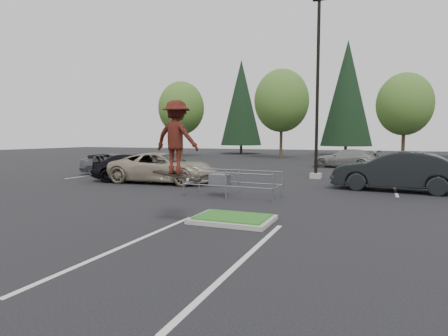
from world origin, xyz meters
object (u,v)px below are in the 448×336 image
at_px(decid_a, 181,110).
at_px(conif_a, 241,103).
at_px(cart_corral, 223,180).
at_px(car_r_charc, 396,171).
at_px(conif_b, 347,93).
at_px(car_far_silver, 346,158).
at_px(light_pole, 317,98).
at_px(car_l_grey, 115,163).
at_px(decid_b, 281,103).
at_px(car_l_tan, 164,168).
at_px(decid_c, 404,106).
at_px(skateboarder, 177,138).
at_px(car_l_black, 139,168).

bearing_deg(decid_a, conif_a, 68.09).
relative_size(cart_corral, car_r_charc, 0.72).
relative_size(conif_b, car_far_silver, 2.97).
height_order(light_pole, car_l_grey, light_pole).
height_order(decid_b, car_l_tan, decid_b).
bearing_deg(car_far_silver, decid_c, 164.41).
xyz_separation_m(skateboarder, car_l_grey, (-10.30, 10.37, -1.64)).
bearing_deg(car_far_silver, cart_corral, -1.79).
bearing_deg(decid_b, car_r_charc, -64.72).
bearing_deg(car_l_grey, car_r_charc, -109.31).
bearing_deg(car_r_charc, car_far_silver, -159.79).
bearing_deg(conif_a, conif_b, 2.05).
bearing_deg(car_l_black, decid_b, -17.14).
bearing_deg(skateboarder, car_l_black, -44.16).
height_order(light_pole, car_far_silver, light_pole).
distance_m(light_pole, car_l_black, 10.58).
bearing_deg(car_l_grey, light_pole, -93.08).
xyz_separation_m(decid_b, car_l_grey, (-5.49, -21.16, -5.34)).
height_order(car_l_tan, car_l_black, car_l_tan).
height_order(decid_a, car_l_tan, decid_a).
bearing_deg(cart_corral, car_l_black, 155.84).
height_order(cart_corral, car_l_grey, car_l_grey).
xyz_separation_m(car_r_charc, car_far_silver, (-2.98, 12.25, -0.16)).
relative_size(car_r_charc, car_far_silver, 1.08).
height_order(skateboarder, car_l_black, skateboarder).
xyz_separation_m(conif_b, car_far_silver, (1.52, -19.96, -7.14)).
bearing_deg(car_far_silver, conif_b, -165.55).
distance_m(light_pole, car_l_grey, 12.87).
bearing_deg(conif_a, cart_corral, -71.49).
relative_size(decid_a, conif_b, 0.61).
bearing_deg(car_l_grey, decid_b, -29.96).
height_order(cart_corral, skateboarder, skateboarder).
xyz_separation_m(car_l_tan, car_far_silver, (8.02, 13.54, -0.07)).
bearing_deg(cart_corral, decid_b, 100.81).
distance_m(decid_c, skateboarder, 31.79).
bearing_deg(conif_b, car_r_charc, -82.05).
relative_size(conif_a, car_l_black, 2.57).
distance_m(cart_corral, car_l_tan, 5.44).
bearing_deg(car_l_black, car_l_grey, 43.55).
xyz_separation_m(car_l_black, car_far_silver, (9.52, 13.54, -0.02)).
distance_m(skateboarder, car_r_charc, 10.99).
bearing_deg(car_r_charc, car_l_black, -77.58).
bearing_deg(car_far_silver, decid_b, -132.91).
height_order(car_l_tan, car_far_silver, car_l_tan).
distance_m(cart_corral, car_l_grey, 10.95).
bearing_deg(cart_corral, decid_a, 123.79).
distance_m(decid_b, conif_b, 11.78).
xyz_separation_m(decid_b, conif_a, (-7.99, 9.47, 1.05)).
bearing_deg(decid_a, decid_b, 2.39).
height_order(light_pole, conif_b, conif_b).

